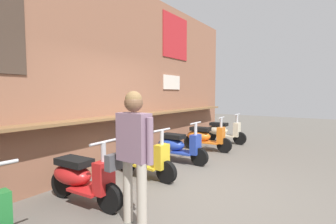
{
  "coord_description": "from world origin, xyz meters",
  "views": [
    {
      "loc": [
        -3.54,
        -1.96,
        1.6
      ],
      "look_at": [
        1.38,
        1.41,
        1.16
      ],
      "focal_mm": 26.36,
      "sensor_mm": 36.0,
      "label": 1
    }
  ],
  "objects_px": {
    "scooter_blue": "(177,146)",
    "scooter_cream": "(222,131)",
    "scooter_orange": "(204,137)",
    "shopper_with_handbag": "(133,145)",
    "scooter_yellow": "(142,157)",
    "scooter_red": "(80,177)"
  },
  "relations": [
    {
      "from": "scooter_red",
      "to": "scooter_orange",
      "type": "bearing_deg",
      "value": 86.29
    },
    {
      "from": "scooter_red",
      "to": "scooter_blue",
      "type": "distance_m",
      "value": 2.65
    },
    {
      "from": "scooter_red",
      "to": "shopper_with_handbag",
      "type": "relative_size",
      "value": 0.86
    },
    {
      "from": "scooter_orange",
      "to": "scooter_cream",
      "type": "relative_size",
      "value": 1.0
    },
    {
      "from": "scooter_cream",
      "to": "scooter_red",
      "type": "bearing_deg",
      "value": -90.79
    },
    {
      "from": "scooter_cream",
      "to": "scooter_blue",
      "type": "bearing_deg",
      "value": -90.79
    },
    {
      "from": "scooter_blue",
      "to": "scooter_yellow",
      "type": "bearing_deg",
      "value": -90.44
    },
    {
      "from": "scooter_yellow",
      "to": "shopper_with_handbag",
      "type": "height_order",
      "value": "shopper_with_handbag"
    },
    {
      "from": "scooter_red",
      "to": "scooter_cream",
      "type": "xyz_separation_m",
      "value": [
        5.4,
        0.0,
        0.0
      ]
    },
    {
      "from": "scooter_orange",
      "to": "shopper_with_handbag",
      "type": "distance_m",
      "value": 4.29
    },
    {
      "from": "scooter_blue",
      "to": "scooter_orange",
      "type": "relative_size",
      "value": 1.0
    },
    {
      "from": "scooter_red",
      "to": "scooter_cream",
      "type": "relative_size",
      "value": 1.0
    },
    {
      "from": "scooter_red",
      "to": "scooter_cream",
      "type": "height_order",
      "value": "same"
    },
    {
      "from": "scooter_blue",
      "to": "scooter_cream",
      "type": "height_order",
      "value": "same"
    },
    {
      "from": "shopper_with_handbag",
      "to": "scooter_cream",
      "type": "bearing_deg",
      "value": -168.22
    },
    {
      "from": "scooter_yellow",
      "to": "scooter_cream",
      "type": "relative_size",
      "value": 1.0
    },
    {
      "from": "scooter_yellow",
      "to": "shopper_with_handbag",
      "type": "xyz_separation_m",
      "value": [
        -1.41,
        -1.07,
        0.6
      ]
    },
    {
      "from": "scooter_cream",
      "to": "shopper_with_handbag",
      "type": "bearing_deg",
      "value": -79.67
    },
    {
      "from": "scooter_red",
      "to": "scooter_orange",
      "type": "distance_m",
      "value": 4.08
    },
    {
      "from": "scooter_cream",
      "to": "shopper_with_handbag",
      "type": "relative_size",
      "value": 0.86
    },
    {
      "from": "scooter_blue",
      "to": "scooter_red",
      "type": "bearing_deg",
      "value": -90.44
    },
    {
      "from": "scooter_red",
      "to": "shopper_with_handbag",
      "type": "bearing_deg",
      "value": -4.94
    }
  ]
}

